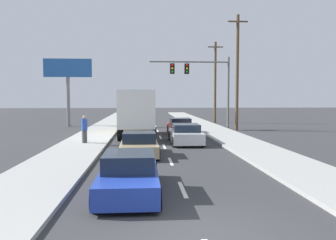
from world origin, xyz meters
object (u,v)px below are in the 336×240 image
(box_truck, at_px, (137,110))
(roadside_billboard, at_px, (68,77))
(car_white, at_px, (186,134))
(pedestrian_near_corner, at_px, (84,129))
(traffic_signal_mast, at_px, (196,75))
(car_tan, at_px, (139,145))
(car_blue, at_px, (129,175))
(utility_pole_mid, at_px, (237,72))
(car_red, at_px, (180,126))
(utility_pole_far, at_px, (215,81))

(box_truck, bearing_deg, roadside_billboard, 125.13)
(car_white, relative_size, pedestrian_near_corner, 2.72)
(box_truck, xyz_separation_m, traffic_signal_mast, (5.45, 6.43, 3.08))
(car_tan, height_order, car_blue, car_blue)
(utility_pole_mid, xyz_separation_m, roadside_billboard, (-16.22, 5.51, -0.22))
(car_blue, relative_size, car_red, 1.13)
(car_white, xyz_separation_m, traffic_signal_mast, (2.23, 10.10, 4.52))
(car_red, distance_m, utility_pole_far, 13.83)
(car_white, relative_size, utility_pole_far, 0.49)
(car_blue, height_order, traffic_signal_mast, traffic_signal_mast)
(traffic_signal_mast, bearing_deg, car_white, -102.47)
(roadside_billboard, xyz_separation_m, pedestrian_near_corner, (4.03, -14.37, -4.12))
(box_truck, relative_size, utility_pole_mid, 0.78)
(car_white, distance_m, traffic_signal_mast, 11.29)
(car_blue, relative_size, car_white, 1.00)
(box_truck, height_order, roadside_billboard, roadside_billboard)
(car_red, height_order, utility_pole_mid, utility_pole_mid)
(car_red, bearing_deg, utility_pole_far, 65.56)
(box_truck, xyz_separation_m, car_tan, (0.24, -8.23, -1.48))
(box_truck, distance_m, utility_pole_mid, 10.69)
(car_white, bearing_deg, car_blue, -105.40)
(car_red, relative_size, utility_pole_mid, 0.40)
(car_red, xyz_separation_m, utility_pole_far, (5.43, 11.95, 4.33))
(car_blue, xyz_separation_m, traffic_signal_mast, (5.44, 21.74, 4.54))
(box_truck, relative_size, traffic_signal_mast, 1.08)
(box_truck, xyz_separation_m, car_red, (3.53, 2.60, -1.45))
(traffic_signal_mast, bearing_deg, car_blue, -104.05)
(car_tan, relative_size, utility_pole_far, 0.44)
(box_truck, distance_m, car_white, 5.09)
(car_tan, bearing_deg, box_truck, 91.68)
(car_white, xyz_separation_m, utility_pole_mid, (5.73, 8.50, 4.75))
(car_white, bearing_deg, box_truck, 131.26)
(car_tan, distance_m, pedestrian_near_corner, 5.49)
(traffic_signal_mast, xyz_separation_m, roadside_billboard, (-12.73, 3.91, 0.01))
(traffic_signal_mast, bearing_deg, car_tan, -109.56)
(utility_pole_far, height_order, roadside_billboard, utility_pole_far)
(car_blue, xyz_separation_m, utility_pole_mid, (8.93, 20.14, 4.77))
(car_white, height_order, pedestrian_near_corner, pedestrian_near_corner)
(utility_pole_mid, bearing_deg, box_truck, -151.62)
(car_blue, distance_m, utility_pole_mid, 22.54)
(utility_pole_mid, bearing_deg, utility_pole_far, 89.89)
(car_blue, relative_size, pedestrian_near_corner, 2.71)
(box_truck, distance_m, car_tan, 8.37)
(box_truck, height_order, utility_pole_far, utility_pole_far)
(utility_pole_mid, distance_m, utility_pole_far, 9.73)
(roadside_billboard, bearing_deg, car_tan, -67.96)
(utility_pole_far, bearing_deg, car_white, -107.50)
(car_red, height_order, utility_pole_far, utility_pole_far)
(utility_pole_mid, height_order, roadside_billboard, utility_pole_mid)
(car_red, bearing_deg, pedestrian_near_corner, -135.67)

